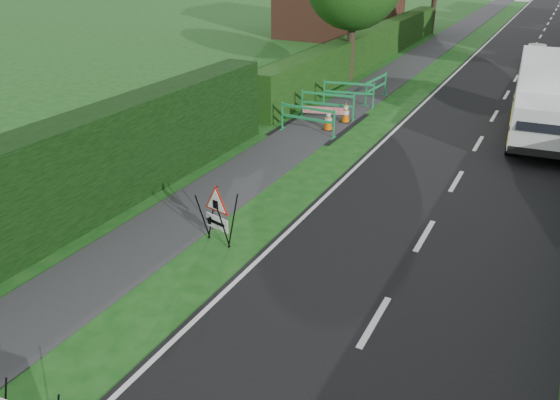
% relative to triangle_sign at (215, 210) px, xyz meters
% --- Properties ---
extents(ground, '(120.00, 120.00, 0.00)m').
position_rel_triangle_sign_xyz_m(ground, '(1.53, -2.03, -0.83)').
color(ground, '#164A15').
rests_on(ground, ground).
extents(road_surface, '(6.00, 90.00, 0.02)m').
position_rel_triangle_sign_xyz_m(road_surface, '(4.03, 32.97, -0.82)').
color(road_surface, black).
rests_on(road_surface, ground).
extents(footpath, '(2.00, 90.00, 0.02)m').
position_rel_triangle_sign_xyz_m(footpath, '(-1.47, 32.97, -0.82)').
color(footpath, '#2D2D30').
rests_on(footpath, ground).
extents(hedge_west_near, '(1.10, 18.00, 2.50)m').
position_rel_triangle_sign_xyz_m(hedge_west_near, '(-3.47, -2.03, -0.83)').
color(hedge_west_near, black).
rests_on(hedge_west_near, ground).
extents(hedge_west_far, '(1.00, 24.00, 1.80)m').
position_rel_triangle_sign_xyz_m(hedge_west_far, '(-3.47, 19.97, -0.83)').
color(hedge_west_far, '#14380F').
rests_on(hedge_west_far, ground).
extents(triangle_sign, '(0.98, 0.98, 1.19)m').
position_rel_triangle_sign_xyz_m(triangle_sign, '(0.00, 0.00, 0.00)').
color(triangle_sign, black).
rests_on(triangle_sign, ground).
extents(works_van, '(2.72, 5.92, 2.62)m').
position_rel_triangle_sign_xyz_m(works_van, '(5.89, 11.01, 0.56)').
color(works_van, silver).
rests_on(works_van, ground).
extents(traffic_cone_0, '(0.38, 0.38, 0.79)m').
position_rel_triangle_sign_xyz_m(traffic_cone_0, '(6.10, 9.62, -0.44)').
color(traffic_cone_0, black).
rests_on(traffic_cone_0, ground).
extents(traffic_cone_3, '(0.38, 0.38, 0.79)m').
position_rel_triangle_sign_xyz_m(traffic_cone_3, '(-0.96, 8.50, -0.44)').
color(traffic_cone_3, black).
rests_on(traffic_cone_3, ground).
extents(traffic_cone_4, '(0.38, 0.38, 0.79)m').
position_rel_triangle_sign_xyz_m(traffic_cone_4, '(-0.75, 9.62, -0.44)').
color(traffic_cone_4, black).
rests_on(traffic_cone_4, ground).
extents(ped_barrier_0, '(2.07, 0.42, 1.00)m').
position_rel_triangle_sign_xyz_m(ped_barrier_0, '(-1.43, 7.77, -0.20)').
color(ped_barrier_0, '#1A924B').
rests_on(ped_barrier_0, ground).
extents(ped_barrier_1, '(2.09, 0.60, 1.00)m').
position_rel_triangle_sign_xyz_m(ped_barrier_1, '(-1.54, 9.76, -0.20)').
color(ped_barrier_1, '#1A924B').
rests_on(ped_barrier_1, ground).
extents(ped_barrier_2, '(2.09, 0.79, 1.00)m').
position_rel_triangle_sign_xyz_m(ped_barrier_2, '(-1.46, 11.71, -0.20)').
color(ped_barrier_2, '#1A924B').
rests_on(ped_barrier_2, ground).
extents(ped_barrier_3, '(0.51, 2.08, 1.00)m').
position_rel_triangle_sign_xyz_m(ped_barrier_3, '(-0.74, 13.00, -0.20)').
color(ped_barrier_3, '#1A924B').
rests_on(ped_barrier_3, ground).
extents(redwhite_plank, '(1.45, 0.46, 0.25)m').
position_rel_triangle_sign_xyz_m(redwhite_plank, '(-1.51, 9.26, -0.83)').
color(redwhite_plank, red).
rests_on(redwhite_plank, ground).
extents(hatchback_car, '(1.69, 3.50, 1.15)m').
position_rel_triangle_sign_xyz_m(hatchback_car, '(4.52, 23.61, -0.25)').
color(hatchback_car, white).
rests_on(hatchback_car, ground).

